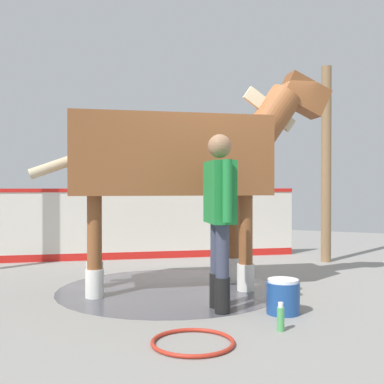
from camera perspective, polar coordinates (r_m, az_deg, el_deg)
name	(u,v)px	position (r m, az deg, el deg)	size (l,w,h in m)	color
ground_plane	(202,288)	(5.79, 1.18, -11.52)	(16.00, 16.00, 0.02)	gray
wet_patch	(169,289)	(5.67, -2.78, -11.66)	(2.62, 2.62, 0.00)	#4C4C54
barrier_wall	(147,226)	(7.99, -5.47, -4.12)	(4.21, 3.17, 1.18)	silver
roof_post_near	(326,164)	(7.91, 15.94, 3.26)	(0.16, 0.16, 3.15)	olive
horse	(179,160)	(5.57, -1.63, 3.95)	(3.01, 2.36, 2.63)	brown
handler	(220,208)	(4.60, 3.36, -1.98)	(0.47, 0.58, 1.72)	black
wash_bucket	(283,297)	(4.67, 10.96, -12.32)	(0.32, 0.32, 0.33)	#1E478C
bottle_shampoo	(279,297)	(4.97, 10.54, -12.39)	(0.06, 0.06, 0.19)	#D8CC4C
bottle_spray	(281,318)	(4.15, 10.69, -14.74)	(0.06, 0.06, 0.24)	#4CA559
hose_coil	(193,342)	(3.79, 0.10, -17.70)	(0.65, 0.65, 0.03)	#B72D1E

